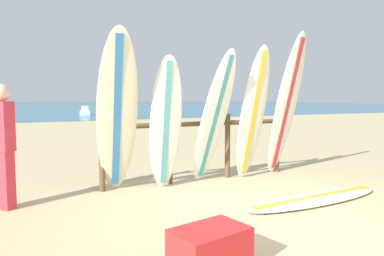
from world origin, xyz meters
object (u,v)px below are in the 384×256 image
object	(u,v)px
surfboard_leaning_center	(253,115)
cooler_box	(210,250)
surfboard_lying_on_sand	(316,199)
beachgoer_standing	(4,141)
surfboard_rack	(200,139)
surfboard_leaning_center_right	(286,106)
surfboard_leaning_left	(166,124)
surfboard_leaning_far_left	(117,115)
surfboard_leaning_center_left	(214,119)
small_boat_offshore	(85,112)

from	to	relation	value
surfboard_leaning_center	cooler_box	world-z (taller)	surfboard_leaning_center
surfboard_leaning_center	surfboard_lying_on_sand	xyz separation A→B (m)	(0.10, -1.35, -1.08)
surfboard_leaning_center	beachgoer_standing	bearing A→B (deg)	178.90
surfboard_rack	surfboard_leaning_center_right	bearing A→B (deg)	-12.61
beachgoer_standing	surfboard_lying_on_sand	bearing A→B (deg)	-20.71
surfboard_leaning_left	surfboard_leaning_center_right	xyz separation A→B (m)	(2.28, 0.04, 0.25)
surfboard_leaning_far_left	surfboard_leaning_center	bearing A→B (deg)	-0.49
surfboard_rack	surfboard_lying_on_sand	size ratio (longest dim) A/B	1.43
surfboard_leaning_far_left	surfboard_leaning_center_right	xyz separation A→B (m)	(3.00, 0.04, 0.09)
surfboard_leaning_left	cooler_box	xyz separation A→B (m)	(-0.58, -2.47, -0.82)
surfboard_leaning_center_left	cooler_box	bearing A→B (deg)	-119.48
surfboard_leaning_center_right	surfboard_lying_on_sand	distance (m)	1.97
surfboard_leaning_center_right	surfboard_lying_on_sand	size ratio (longest dim) A/B	1.06
surfboard_lying_on_sand	cooler_box	world-z (taller)	cooler_box
surfboard_leaning_center_right	cooler_box	xyz separation A→B (m)	(-2.87, -2.51, -1.07)
surfboard_rack	small_boat_offshore	bearing A→B (deg)	85.91
surfboard_leaning_left	small_boat_offshore	xyz separation A→B (m)	(2.38, 23.12, -0.75)
surfboard_leaning_center_left	surfboard_rack	bearing A→B (deg)	96.31
surfboard_leaning_far_left	surfboard_lying_on_sand	distance (m)	2.95
surfboard_leaning_center_right	surfboard_leaning_center	bearing A→B (deg)	-175.74
small_boat_offshore	surfboard_rack	bearing A→B (deg)	-94.09
surfboard_leaning_center	cooler_box	xyz separation A→B (m)	(-2.12, -2.45, -0.93)
cooler_box	surfboard_lying_on_sand	bearing A→B (deg)	14.53
surfboard_leaning_left	surfboard_leaning_center	bearing A→B (deg)	-0.61
beachgoer_standing	surfboard_leaning_center	bearing A→B (deg)	-1.10
surfboard_leaning_far_left	beachgoer_standing	size ratio (longest dim) A/B	1.48
surfboard_leaning_center_right	beachgoer_standing	xyz separation A→B (m)	(-4.41, 0.01, -0.39)
surfboard_leaning_far_left	beachgoer_standing	distance (m)	1.44
surfboard_leaning_center_left	surfboard_leaning_center	size ratio (longest dim) A/B	0.95
surfboard_leaning_center_left	cooler_box	xyz separation A→B (m)	(-1.38, -2.45, -0.88)
surfboard_leaning_far_left	small_boat_offshore	world-z (taller)	surfboard_leaning_far_left
surfboard_leaning_left	beachgoer_standing	xyz separation A→B (m)	(-2.13, 0.05, -0.14)
surfboard_leaning_center_left	cooler_box	world-z (taller)	surfboard_leaning_center_left
surfboard_leaning_center_left	surfboard_leaning_center	world-z (taller)	surfboard_leaning_center
surfboard_leaning_left	beachgoer_standing	bearing A→B (deg)	178.54
surfboard_lying_on_sand	small_boat_offshore	world-z (taller)	small_boat_offshore
cooler_box	surfboard_rack	bearing A→B (deg)	53.00
surfboard_leaning_left	surfboard_leaning_center	xyz separation A→B (m)	(1.53, -0.02, 0.11)
surfboard_leaning_center_right	small_boat_offshore	distance (m)	23.10
surfboard_leaning_center_left	beachgoer_standing	xyz separation A→B (m)	(-2.93, 0.07, -0.20)
beachgoer_standing	surfboard_leaning_center_left	bearing A→B (deg)	-1.45
surfboard_rack	surfboard_leaning_center_right	size ratio (longest dim) A/B	1.34
cooler_box	beachgoer_standing	bearing A→B (deg)	109.70
surfboard_leaning_center	surfboard_lying_on_sand	bearing A→B (deg)	-85.83
surfboard_leaning_center	surfboard_leaning_center_right	size ratio (longest dim) A/B	0.89
cooler_box	surfboard_leaning_left	bearing A→B (deg)	64.84
surfboard_leaning_left	surfboard_lying_on_sand	distance (m)	2.34
surfboard_leaning_center	small_boat_offshore	world-z (taller)	surfboard_leaning_center
surfboard_lying_on_sand	beachgoer_standing	bearing A→B (deg)	159.29
surfboard_leaning_far_left	surfboard_rack	bearing A→B (deg)	14.36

